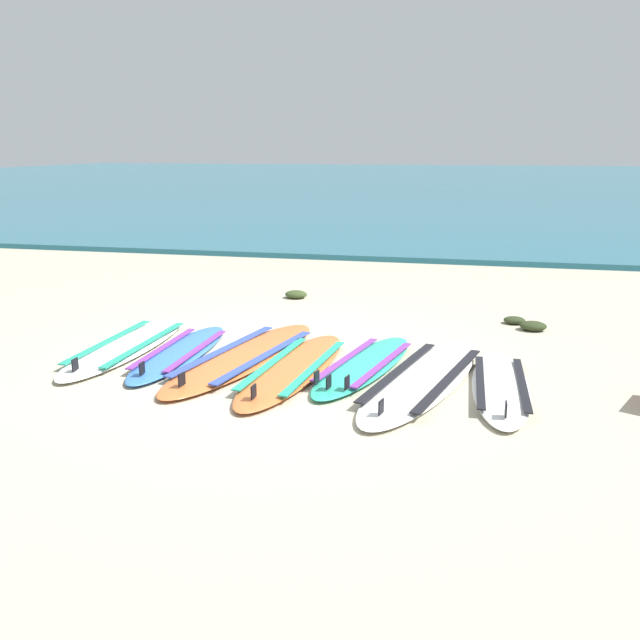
{
  "coord_description": "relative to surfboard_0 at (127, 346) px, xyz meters",
  "views": [
    {
      "loc": [
        1.71,
        -5.97,
        2.02
      ],
      "look_at": [
        0.24,
        0.69,
        0.25
      ],
      "focal_mm": 37.74,
      "sensor_mm": 36.0,
      "label": 1
    }
  ],
  "objects": [
    {
      "name": "ground_plane",
      "position": [
        1.64,
        -0.04,
        -0.04
      ],
      "size": [
        80.0,
        80.0,
        0.0
      ],
      "primitive_type": "plane",
      "color": "#B7AD93"
    },
    {
      "name": "surfboard_5",
      "position": [
        3.04,
        -0.35,
        -0.0
      ],
      "size": [
        1.27,
        2.64,
        0.18
      ],
      "color": "white",
      "rests_on": "ground"
    },
    {
      "name": "surfboard_4",
      "position": [
        2.47,
        -0.09,
        0.0
      ],
      "size": [
        0.96,
        2.11,
        0.18
      ],
      "color": "#2DB793",
      "rests_on": "ground"
    },
    {
      "name": "seaweed_clump_mid_sand",
      "position": [
        3.94,
        1.91,
        0.01
      ],
      "size": [
        0.25,
        0.2,
        0.09
      ],
      "primitive_type": "ellipsoid",
      "color": "#2D381E",
      "rests_on": "ground"
    },
    {
      "name": "surfboard_6",
      "position": [
        3.7,
        -0.41,
        0.0
      ],
      "size": [
        0.49,
        1.93,
        0.18
      ],
      "color": "white",
      "rests_on": "ground"
    },
    {
      "name": "surfboard_0",
      "position": [
        0.0,
        0.0,
        0.0
      ],
      "size": [
        0.63,
        2.34,
        0.18
      ],
      "color": "white",
      "rests_on": "ground"
    },
    {
      "name": "seaweed_clump_by_the_boards",
      "position": [
        1.1,
        2.68,
        0.02
      ],
      "size": [
        0.3,
        0.24,
        0.11
      ],
      "primitive_type": "ellipsoid",
      "color": "#384723",
      "rests_on": "ground"
    },
    {
      "name": "surfboard_2",
      "position": [
        1.29,
        -0.08,
        -0.0
      ],
      "size": [
        1.19,
        2.67,
        0.18
      ],
      "color": "orange",
      "rests_on": "ground"
    },
    {
      "name": "surfboard_1",
      "position": [
        0.62,
        -0.1,
        0.0
      ],
      "size": [
        0.52,
        2.0,
        0.18
      ],
      "color": "#3875CC",
      "rests_on": "ground"
    },
    {
      "name": "surfboard_3",
      "position": [
        1.85,
        -0.32,
        0.0
      ],
      "size": [
        0.82,
        2.35,
        0.18
      ],
      "color": "orange",
      "rests_on": "ground"
    },
    {
      "name": "seaweed_clump_near_shoreline",
      "position": [
        4.13,
        1.65,
        0.02
      ],
      "size": [
        0.3,
        0.24,
        0.11
      ],
      "primitive_type": "ellipsoid",
      "color": "#2D381E",
      "rests_on": "ground"
    },
    {
      "name": "sea",
      "position": [
        1.64,
        35.86,
        0.01
      ],
      "size": [
        80.0,
        60.0,
        0.1
      ],
      "primitive_type": "cube",
      "color": "#23667A",
      "rests_on": "ground"
    }
  ]
}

